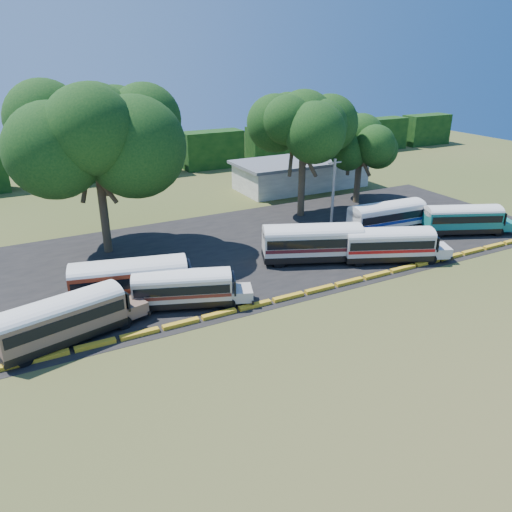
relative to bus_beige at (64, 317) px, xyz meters
name	(u,v)px	position (x,y,z in m)	size (l,w,h in m)	color
ground	(311,300)	(18.00, -2.56, -1.91)	(160.00, 160.00, 0.00)	#344F1A
asphalt_strip	(253,248)	(19.00, 9.44, -1.90)	(64.00, 24.00, 0.02)	black
curb	(304,293)	(18.00, -1.56, -1.76)	(53.70, 0.45, 0.30)	gold
terminal_building	(301,173)	(36.00, 27.44, 0.13)	(19.00, 9.00, 4.00)	silver
treeline_backdrop	(141,156)	(18.00, 45.44, 1.09)	(130.00, 4.00, 6.00)	black
bus_beige	(64,317)	(0.00, 0.00, 0.00)	(10.40, 4.81, 3.32)	black
bus_red	(133,278)	(5.57, 3.64, 0.12)	(11.08, 5.10, 3.54)	black
bus_cream_west	(185,286)	(8.86, 1.04, -0.22)	(9.29, 5.22, 2.98)	black
bus_cream_east	(315,241)	(22.51, 3.84, 0.15)	(11.23, 6.73, 3.63)	black
bus_white_red	(390,243)	(28.75, 0.62, -0.06)	(10.11, 6.14, 3.27)	black
bus_white_blue	(388,215)	(33.99, 6.87, 0.03)	(10.51, 3.14, 3.42)	black
bus_teal	(464,218)	(40.87, 2.76, -0.09)	(9.80, 5.97, 3.17)	black
tree_west	(94,132)	(6.05, 15.29, 9.64)	(11.74, 11.74, 15.89)	#392D1C
tree_center	(304,122)	(28.97, 16.33, 9.01)	(9.35, 9.35, 14.42)	#392D1C
tree_east	(361,137)	(38.37, 17.74, 6.39)	(7.73, 7.73, 11.21)	#392D1C
utility_pole	(333,195)	(29.01, 10.19, 2.14)	(1.60, 0.30, 7.87)	gray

